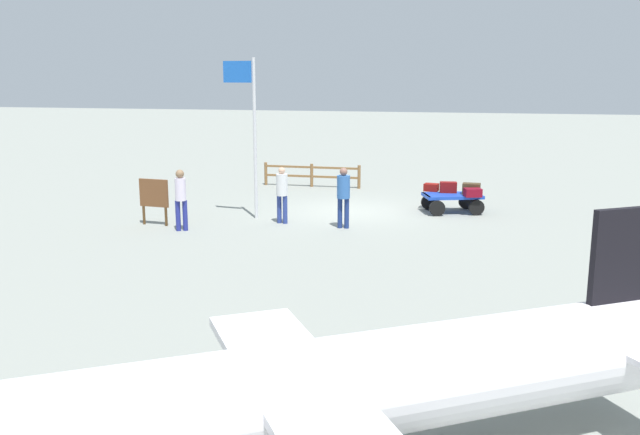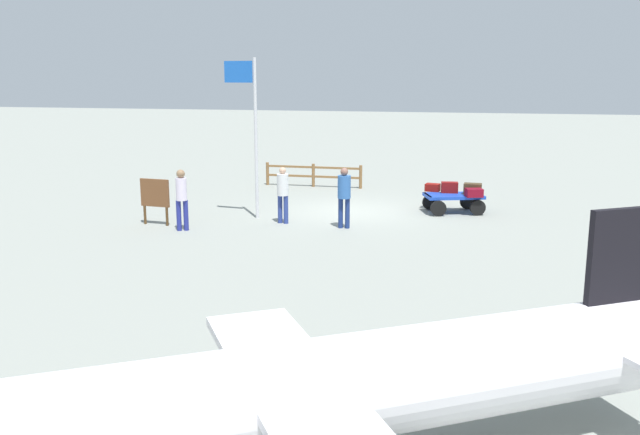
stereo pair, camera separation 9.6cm
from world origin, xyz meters
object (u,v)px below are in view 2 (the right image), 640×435
at_px(suitcase_maroon, 473,189).
at_px(worker_lead, 344,192).
at_px(flagpole, 251,122).
at_px(suitcase_navy, 433,187).
at_px(signboard, 155,196).
at_px(worker_trailing, 182,196).
at_px(suitcase_grey, 474,193).
at_px(airplane_near, 270,398).
at_px(worker_supervisor, 283,191).
at_px(suitcase_dark, 450,187).
at_px(luggage_cart, 453,199).

height_order(suitcase_maroon, worker_lead, worker_lead).
bearing_deg(flagpole, suitcase_navy, -152.57).
height_order(suitcase_navy, flagpole, flagpole).
bearing_deg(signboard, worker_trailing, 154.93).
xyz_separation_m(suitcase_grey, airplane_near, (1.92, 15.53, 0.31)).
relative_size(suitcase_maroon, signboard, 0.42).
relative_size(worker_lead, worker_supervisor, 1.04).
bearing_deg(signboard, worker_supervisor, -163.20).
bearing_deg(suitcase_dark, worker_trailing, 32.80).
bearing_deg(flagpole, airplane_near, 109.55).
xyz_separation_m(suitcase_maroon, suitcase_navy, (1.31, -0.32, -0.05)).
bearing_deg(worker_supervisor, worker_trailing, 32.29).
distance_m(suitcase_grey, suitcase_dark, 0.99).
bearing_deg(suitcase_maroon, worker_lead, 41.71).
bearing_deg(worker_lead, signboard, 8.82).
distance_m(suitcase_maroon, suitcase_navy, 1.35).
distance_m(luggage_cart, airplane_near, 15.88).
bearing_deg(suitcase_grey, airplane_near, 82.97).
height_order(luggage_cart, worker_supervisor, worker_supervisor).
bearing_deg(suitcase_navy, airplane_near, 88.04).
relative_size(worker_supervisor, airplane_near, 0.18).
xyz_separation_m(suitcase_navy, suitcase_grey, (-1.36, 0.76, 0.01)).
distance_m(worker_supervisor, airplane_near, 13.50).
height_order(luggage_cart, worker_trailing, worker_trailing).
distance_m(suitcase_dark, airplane_near, 16.15).
relative_size(airplane_near, signboard, 6.70).
bearing_deg(luggage_cart, airplane_near, 85.46).
relative_size(suitcase_navy, worker_trailing, 0.29).
bearing_deg(suitcase_navy, signboard, 29.22).
bearing_deg(worker_lead, suitcase_dark, -130.50).
bearing_deg(luggage_cart, flagpole, 20.86).
bearing_deg(worker_trailing, worker_lead, -162.91).
relative_size(suitcase_grey, worker_trailing, 0.34).
height_order(suitcase_dark, worker_lead, worker_lead).
bearing_deg(signboard, suitcase_maroon, -156.02).
relative_size(airplane_near, flagpole, 1.89).
xyz_separation_m(worker_lead, flagpole, (3.06, -0.75, 1.94)).
height_order(suitcase_grey, worker_supervisor, worker_supervisor).
height_order(luggage_cart, suitcase_navy, suitcase_navy).
bearing_deg(flagpole, suitcase_maroon, -159.74).
height_order(luggage_cart, signboard, signboard).
xyz_separation_m(luggage_cart, suitcase_dark, (0.13, -0.29, 0.34)).
bearing_deg(suitcase_navy, flagpole, 27.43).
xyz_separation_m(suitcase_navy, suitcase_dark, (-0.56, 0.18, 0.05)).
distance_m(suitcase_maroon, airplane_near, 16.08).
distance_m(worker_trailing, worker_supervisor, 3.01).
bearing_deg(airplane_near, worker_trailing, -61.38).
xyz_separation_m(luggage_cart, worker_supervisor, (4.92, 2.83, 0.56)).
bearing_deg(airplane_near, signboard, -58.45).
bearing_deg(worker_supervisor, luggage_cart, -150.13).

